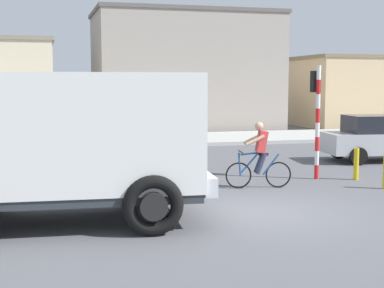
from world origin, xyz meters
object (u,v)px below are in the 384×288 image
car_white_mid (381,138)px  bollard_far (356,164)px  traffic_light_pole (317,106)px  truck_foreground (63,138)px  cyclist (259,155)px  car_red_near (87,135)px

car_white_mid → bollard_far: 4.29m
traffic_light_pole → car_white_mid: (3.89, 2.65, -1.25)m
truck_foreground → cyclist: size_ratio=3.25×
truck_foreground → bollard_far: bearing=19.4°
bollard_far → cyclist: bearing=-171.8°
bollard_far → car_white_mid: bearing=47.5°
cyclist → car_white_mid: cyclist is taller
truck_foreground → car_red_near: size_ratio=1.32×
cyclist → car_white_mid: (5.99, 3.60, -0.05)m
cyclist → traffic_light_pole: (2.10, 0.95, 1.20)m
traffic_light_pole → car_white_mid: size_ratio=0.76×
truck_foreground → traffic_light_pole: bearing=25.3°
traffic_light_pole → bollard_far: 1.97m
cyclist → traffic_light_pole: 2.60m
truck_foreground → traffic_light_pole: (7.12, 3.36, 0.40)m
bollard_far → car_red_near: bearing=135.7°
cyclist → car_white_mid: bearing=31.0°
car_white_mid → cyclist: bearing=-149.0°
truck_foreground → car_white_mid: 12.57m
traffic_light_pole → cyclist: bearing=-155.7°
truck_foreground → car_red_near: truck_foreground is taller
car_white_mid → bollard_far: car_white_mid is taller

